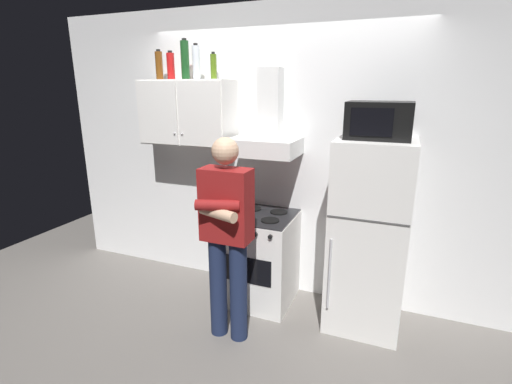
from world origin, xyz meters
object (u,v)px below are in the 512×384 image
refrigerator (369,236)px  stove_oven (261,258)px  bottle_wine_green (185,60)px  bottle_olive_oil (214,66)px  upper_cabinet (188,112)px  bottle_soda_red (171,66)px  bottle_beer_brown (159,65)px  bottle_vodka_clear (196,62)px  microwave (379,120)px  range_hood (267,132)px  person_standing (227,234)px

refrigerator → stove_oven: bearing=-180.0°
bottle_wine_green → bottle_olive_oil: size_ratio=1.50×
bottle_olive_oil → upper_cabinet: bearing=-171.1°
bottle_soda_red → stove_oven: bearing=-5.6°
refrigerator → bottle_beer_brown: 2.47m
bottle_wine_green → bottle_vodka_clear: size_ratio=1.16×
refrigerator → bottle_wine_green: 2.26m
stove_oven → bottle_wine_green: bearing=171.3°
stove_oven → bottle_wine_green: bottle_wine_green is taller
upper_cabinet → stove_oven: size_ratio=1.03×
stove_oven → refrigerator: (0.95, 0.00, 0.37)m
upper_cabinet → microwave: size_ratio=1.88×
bottle_soda_red → bottle_wine_green: bearing=12.1°
upper_cabinet → refrigerator: 2.00m
bottle_soda_red → bottle_wine_green: (0.14, 0.03, 0.05)m
refrigerator → bottle_wine_green: size_ratio=4.50×
upper_cabinet → bottle_soda_red: 0.44m
microwave → bottle_beer_brown: size_ratio=1.76×
bottle_vodka_clear → range_hood: bearing=2.6°
stove_oven → bottle_beer_brown: 2.06m
upper_cabinet → refrigerator: (1.75, -0.12, -0.95)m
upper_cabinet → person_standing: upper_cabinet is taller
bottle_soda_red → bottle_olive_oil: 0.41m
bottle_wine_green → microwave: bearing=-3.4°
stove_oven → range_hood: range_hood is taller
range_hood → person_standing: range_hood is taller
upper_cabinet → bottle_olive_oil: bottle_olive_oil is taller
microwave → bottle_olive_oil: 1.55m
person_standing → stove_oven: bearing=85.3°
person_standing → bottle_wine_green: size_ratio=4.61×
range_hood → person_standing: 1.01m
refrigerator → person_standing: size_ratio=0.98×
stove_oven → bottle_beer_brown: bearing=173.2°
stove_oven → bottle_olive_oil: size_ratio=3.70×
range_hood → bottle_wine_green: (-0.80, -0.00, 0.62)m
refrigerator → bottle_vodka_clear: 2.14m
upper_cabinet → bottle_beer_brown: 0.52m
upper_cabinet → bottle_soda_red: size_ratio=3.56×
stove_oven → bottle_vodka_clear: (-0.67, 0.10, 1.76)m
stove_oven → microwave: size_ratio=1.82×
range_hood → bottle_olive_oil: (-0.53, 0.04, 0.56)m
upper_cabinet → bottle_beer_brown: bearing=178.9°
range_hood → upper_cabinet: bearing=-179.9°
stove_oven → person_standing: (-0.05, -0.61, 0.47)m
bottle_soda_red → bottle_beer_brown: bearing=166.2°
refrigerator → bottle_olive_oil: size_ratio=6.77×
bottle_wine_green → bottle_beer_brown: (-0.29, 0.01, -0.04)m
bottle_wine_green → bottle_vodka_clear: bottle_wine_green is taller
range_hood → microwave: range_hood is taller
bottle_vodka_clear → bottle_wine_green: bearing=169.0°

